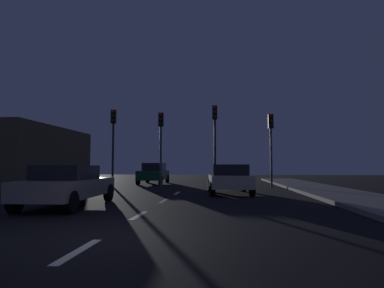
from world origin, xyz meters
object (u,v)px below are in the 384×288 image
Objects in this scene: traffic_signal_center_left at (161,135)px; car_stopped_ahead at (229,179)px; traffic_signal_far_left at (113,133)px; traffic_signal_far_right at (271,136)px; traffic_signal_center_right at (215,130)px; car_adjacent_lane at (68,185)px; car_oncoming_far at (154,173)px.

car_stopped_ahead is (4.35, -5.22, -2.67)m from traffic_signal_center_left.
traffic_signal_far_right is at bearing -0.01° from traffic_signal_far_left.
traffic_signal_far_right reaches higher than car_stopped_ahead.
traffic_signal_far_right is (7.10, -0.00, -0.13)m from traffic_signal_center_left.
traffic_signal_far_left is at bearing 179.99° from traffic_signal_far_right.
car_stopped_ahead is (0.81, -5.22, -2.94)m from traffic_signal_center_right.
traffic_signal_far_left is 11.37m from car_adjacent_lane.
car_stopped_ahead is at bearing 45.83° from car_adjacent_lane.
traffic_signal_far_left is 0.97× the size of traffic_signal_center_right.
car_stopped_ahead is at bearing -81.23° from traffic_signal_center_right.
traffic_signal_far_left reaches higher than traffic_signal_center_left.
traffic_signal_center_left reaches higher than car_adjacent_lane.
traffic_signal_far_left is at bearing 101.14° from car_adjacent_lane.
traffic_signal_far_left is at bearing 179.99° from traffic_signal_center_left.
traffic_signal_far_right is 1.00× the size of car_adjacent_lane.
traffic_signal_center_left is 7.10m from traffic_signal_far_right.
car_adjacent_lane is (-5.43, -5.59, -0.02)m from car_stopped_ahead.
traffic_signal_center_right reaches higher than traffic_signal_center_left.
traffic_signal_far_left is at bearing 145.36° from car_stopped_ahead.
car_oncoming_far is at bearing 90.50° from car_adjacent_lane.
car_oncoming_far is (-1.21, 3.69, -2.61)m from traffic_signal_center_left.
car_stopped_ahead is 10.50m from car_oncoming_far.
traffic_signal_center_right is 3.58m from traffic_signal_far_right.
car_adjacent_lane is 1.07× the size of car_oncoming_far.
traffic_signal_center_right is 12.12m from car_adjacent_lane.
car_adjacent_lane is at bearing -134.17° from car_stopped_ahead.
traffic_signal_center_right is 1.13× the size of car_adjacent_lane.
traffic_signal_far_left reaches higher than car_adjacent_lane.
car_adjacent_lane is 14.49m from car_oncoming_far.
car_adjacent_lane is at bearing -127.14° from traffic_signal_far_right.
traffic_signal_far_left is 1.10× the size of car_adjacent_lane.
traffic_signal_center_left is at bearing 84.29° from car_adjacent_lane.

